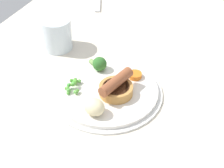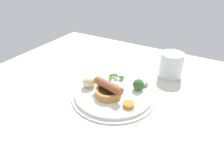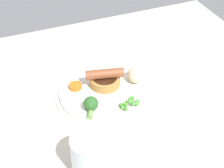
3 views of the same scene
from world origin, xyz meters
The scene contains 8 objects.
dining_table centered at (0.00, 0.00, 1.50)cm, with size 110.00×80.00×3.00cm, color beige.
dinner_plate centered at (5.29, 2.18, 3.57)cm, with size 25.70×25.70×1.40cm.
sausage_pudding centered at (5.69, 4.73, 6.23)cm, with size 9.77×7.62×4.66cm.
pea_pile centered at (8.36, -4.87, 5.36)cm, with size 5.36×3.98×1.93cm.
broccoli_floret_far centered at (-0.67, -2.81, 6.02)cm, with size 3.75×5.28×3.44cm.
potato_chunk_0 centered at (13.41, 3.36, 6.26)cm, with size 4.63×3.90×3.72cm, color beige.
carrot_slice_0 centered at (-1.64, 6.27, 4.97)cm, with size 3.18×3.18×1.14cm, color orange.
drinking_glass centered at (-6.03, -18.13, 7.30)cm, with size 7.95×7.95×8.59cm, color silver.
Camera 3 is at (-20.41, -64.75, 63.27)cm, focal length 60.00 mm.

